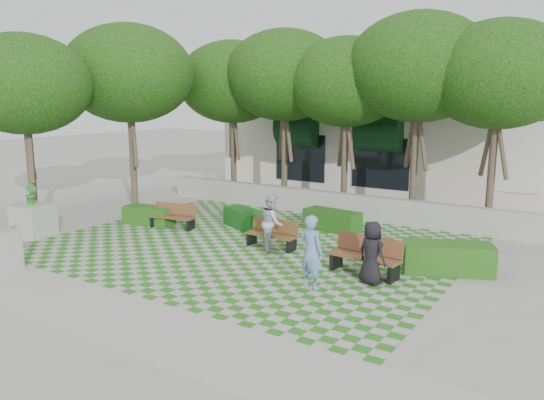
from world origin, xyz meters
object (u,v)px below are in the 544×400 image
Objects in this scene: person_blue at (311,252)px; person_white at (272,222)px; bench_mid at (272,234)px; planter_back at (33,218)px; bench_west at (173,216)px; person_dark at (372,253)px; bench_east at (366,256)px; hedge_midright at (332,220)px; hedge_midleft at (245,219)px; hedge_east at (448,258)px; hedge_west at (149,215)px.

person_white is at bearing -27.81° from person_blue.
planter_back is (-7.21, -3.03, 0.17)m from bench_mid.
person_white is (-2.49, 2.17, -0.05)m from person_blue.
bench_mid reaches higher than bench_west.
person_dark is at bearing -18.99° from bench_mid.
bench_west is 4.33m from person_white.
person_blue is 3.30m from person_white.
hedge_midright is at bearing 133.01° from bench_east.
hedge_midleft is at bearing 162.92° from bench_east.
person_white is at bearing -17.94° from bench_west.
bench_mid is at bearing -4.89° from person_white.
hedge_east is 1.32× the size of person_white.
person_dark is (3.12, -4.20, 0.43)m from hedge_midright.
hedge_west is 5.44m from person_white.
bench_east reaches higher than hedge_west.
hedge_midright is 9.75m from planter_back.
bench_east is 0.86× the size of hedge_east.
bench_east is 1.14× the size of bench_west.
hedge_midright is 1.12× the size of planter_back.
bench_west is 0.95× the size of person_blue.
planter_back is at bearing -142.85° from hedge_midright.
bench_west is 0.91× the size of hedge_midleft.
person_blue is (2.05, -5.23, 0.54)m from hedge_midright.
planter_back reaches higher than person_dark.
bench_mid is at bearing -101.17° from hedge_midright.
hedge_midright is 1.16× the size of person_white.
hedge_midleft is (-5.37, 2.28, -0.15)m from bench_east.
planter_back is 1.04× the size of person_white.
person_dark is at bearing -50.56° from bench_east.
hedge_east reaches higher than hedge_midleft.
bench_east is at bearing -5.97° from hedge_west.
person_dark is (-1.33, -1.83, 0.38)m from hedge_east.
person_dark is at bearing -143.08° from person_white.
hedge_east reaches higher than hedge_midright.
hedge_east is 5.04m from hedge_midright.
bench_west is at bearing -178.21° from hedge_east.
person_dark is (1.07, 1.04, -0.11)m from person_blue.
bench_west reaches higher than hedge_west.
bench_east is at bearing -19.76° from bench_west.
planter_back is at bearing 26.94° from person_dark.
hedge_east is at bearing 41.55° from bench_east.
hedge_east is at bearing 16.04° from planter_back.
hedge_west is at bearing 8.71° from person_dark.
hedge_midright is 5.65m from person_blue.
bench_mid is 3.56m from person_blue.
person_dark reaches higher than bench_mid.
planter_back is at bearing -121.32° from hedge_west.
person_blue reaches higher than bench_mid.
planter_back reaches higher than bench_east.
bench_mid is at bearing 22.81° from planter_back.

